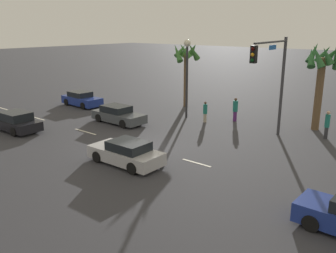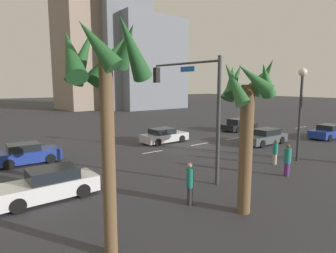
{
  "view_description": "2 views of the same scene",
  "coord_description": "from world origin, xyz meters",
  "px_view_note": "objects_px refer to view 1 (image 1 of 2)",
  "views": [
    {
      "loc": [
        14.62,
        -15.42,
        7.25
      ],
      "look_at": [
        2.33,
        -0.43,
        1.89
      ],
      "focal_mm": 38.58,
      "sensor_mm": 36.0,
      "label": 1
    },
    {
      "loc": [
        15.86,
        18.06,
        5.17
      ],
      "look_at": [
        2.24,
        -0.33,
        1.83
      ],
      "focal_mm": 30.23,
      "sensor_mm": 36.0,
      "label": 2
    }
  ],
  "objects_px": {
    "car_0": "(118,115)",
    "palm_tree_0": "(186,57)",
    "pedestrian_0": "(327,124)",
    "palm_tree_2": "(322,68)",
    "pedestrian_1": "(235,109)",
    "traffic_signal": "(274,72)",
    "car_4": "(126,153)",
    "streetlamp": "(187,64)",
    "car_2": "(15,122)",
    "pedestrian_2": "(205,111)",
    "car_5": "(82,99)"
  },
  "relations": [
    {
      "from": "car_0",
      "to": "palm_tree_0",
      "type": "xyz_separation_m",
      "value": [
        0.49,
        8.11,
        3.95
      ]
    },
    {
      "from": "pedestrian_0",
      "to": "palm_tree_2",
      "type": "height_order",
      "value": "palm_tree_2"
    },
    {
      "from": "pedestrian_1",
      "to": "traffic_signal",
      "type": "bearing_deg",
      "value": -36.7
    },
    {
      "from": "car_4",
      "to": "streetlamp",
      "type": "bearing_deg",
      "value": 109.59
    },
    {
      "from": "car_2",
      "to": "palm_tree_0",
      "type": "height_order",
      "value": "palm_tree_0"
    },
    {
      "from": "car_2",
      "to": "pedestrian_0",
      "type": "xyz_separation_m",
      "value": [
        18.06,
        12.18,
        0.38
      ]
    },
    {
      "from": "pedestrian_1",
      "to": "pedestrian_0",
      "type": "bearing_deg",
      "value": -2.52
    },
    {
      "from": "pedestrian_0",
      "to": "palm_tree_0",
      "type": "height_order",
      "value": "palm_tree_0"
    },
    {
      "from": "car_0",
      "to": "pedestrian_2",
      "type": "height_order",
      "value": "pedestrian_2"
    },
    {
      "from": "car_2",
      "to": "palm_tree_0",
      "type": "xyz_separation_m",
      "value": [
        4.65,
        14.37,
        3.93
      ]
    },
    {
      "from": "car_0",
      "to": "pedestrian_0",
      "type": "xyz_separation_m",
      "value": [
        13.9,
        5.92,
        0.4
      ]
    },
    {
      "from": "streetlamp",
      "to": "pedestrian_1",
      "type": "relative_size",
      "value": 3.37
    },
    {
      "from": "car_5",
      "to": "palm_tree_2",
      "type": "relative_size",
      "value": 0.69
    },
    {
      "from": "car_2",
      "to": "traffic_signal",
      "type": "height_order",
      "value": "traffic_signal"
    },
    {
      "from": "pedestrian_1",
      "to": "palm_tree_0",
      "type": "relative_size",
      "value": 0.31
    },
    {
      "from": "car_5",
      "to": "pedestrian_2",
      "type": "relative_size",
      "value": 2.61
    },
    {
      "from": "palm_tree_2",
      "to": "streetlamp",
      "type": "bearing_deg",
      "value": -162.59
    },
    {
      "from": "streetlamp",
      "to": "palm_tree_2",
      "type": "relative_size",
      "value": 1.0
    },
    {
      "from": "car_5",
      "to": "traffic_signal",
      "type": "relative_size",
      "value": 0.65
    },
    {
      "from": "car_4",
      "to": "palm_tree_0",
      "type": "xyz_separation_m",
      "value": [
        -6.37,
        13.91,
        3.95
      ]
    },
    {
      "from": "car_5",
      "to": "traffic_signal",
      "type": "bearing_deg",
      "value": 2.74
    },
    {
      "from": "pedestrian_2",
      "to": "palm_tree_0",
      "type": "distance_m",
      "value": 7.03
    },
    {
      "from": "pedestrian_0",
      "to": "palm_tree_2",
      "type": "xyz_separation_m",
      "value": [
        -1.3,
        1.84,
        3.46
      ]
    },
    {
      "from": "car_4",
      "to": "pedestrian_0",
      "type": "distance_m",
      "value": 13.68
    },
    {
      "from": "pedestrian_1",
      "to": "pedestrian_2",
      "type": "bearing_deg",
      "value": -131.92
    },
    {
      "from": "car_0",
      "to": "streetlamp",
      "type": "height_order",
      "value": "streetlamp"
    },
    {
      "from": "pedestrian_1",
      "to": "car_5",
      "type": "bearing_deg",
      "value": -163.84
    },
    {
      "from": "car_4",
      "to": "pedestrian_2",
      "type": "bearing_deg",
      "value": 99.24
    },
    {
      "from": "car_5",
      "to": "pedestrian_1",
      "type": "relative_size",
      "value": 2.3
    },
    {
      "from": "car_5",
      "to": "pedestrian_2",
      "type": "height_order",
      "value": "pedestrian_2"
    },
    {
      "from": "car_5",
      "to": "pedestrian_1",
      "type": "height_order",
      "value": "pedestrian_1"
    },
    {
      "from": "streetlamp",
      "to": "car_2",
      "type": "bearing_deg",
      "value": -123.3
    },
    {
      "from": "traffic_signal",
      "to": "pedestrian_0",
      "type": "xyz_separation_m",
      "value": [
        2.75,
        2.91,
        -3.49
      ]
    },
    {
      "from": "traffic_signal",
      "to": "car_5",
      "type": "bearing_deg",
      "value": -177.26
    },
    {
      "from": "car_4",
      "to": "pedestrian_1",
      "type": "bearing_deg",
      "value": 90.12
    },
    {
      "from": "traffic_signal",
      "to": "pedestrian_2",
      "type": "xyz_separation_m",
      "value": [
        -5.96,
        1.4,
        -3.64
      ]
    },
    {
      "from": "pedestrian_2",
      "to": "palm_tree_2",
      "type": "distance_m",
      "value": 8.89
    },
    {
      "from": "car_5",
      "to": "pedestrian_0",
      "type": "relative_size",
      "value": 2.27
    },
    {
      "from": "palm_tree_0",
      "to": "pedestrian_2",
      "type": "bearing_deg",
      "value": -38.17
    },
    {
      "from": "car_5",
      "to": "palm_tree_0",
      "type": "bearing_deg",
      "value": 37.43
    },
    {
      "from": "car_4",
      "to": "pedestrian_2",
      "type": "height_order",
      "value": "pedestrian_2"
    },
    {
      "from": "pedestrian_1",
      "to": "pedestrian_2",
      "type": "height_order",
      "value": "pedestrian_1"
    },
    {
      "from": "car_0",
      "to": "car_5",
      "type": "relative_size",
      "value": 1.06
    },
    {
      "from": "pedestrian_0",
      "to": "palm_tree_0",
      "type": "bearing_deg",
      "value": 170.73
    },
    {
      "from": "car_0",
      "to": "car_5",
      "type": "xyz_separation_m",
      "value": [
        -7.32,
        2.13,
        0.01
      ]
    },
    {
      "from": "car_0",
      "to": "pedestrian_2",
      "type": "bearing_deg",
      "value": 40.3
    },
    {
      "from": "streetlamp",
      "to": "pedestrian_1",
      "type": "height_order",
      "value": "streetlamp"
    },
    {
      "from": "car_5",
      "to": "traffic_signal",
      "type": "height_order",
      "value": "traffic_signal"
    },
    {
      "from": "car_2",
      "to": "car_5",
      "type": "xyz_separation_m",
      "value": [
        -3.16,
        8.39,
        -0.01
      ]
    },
    {
      "from": "streetlamp",
      "to": "pedestrian_2",
      "type": "distance_m",
      "value": 4.13
    }
  ]
}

